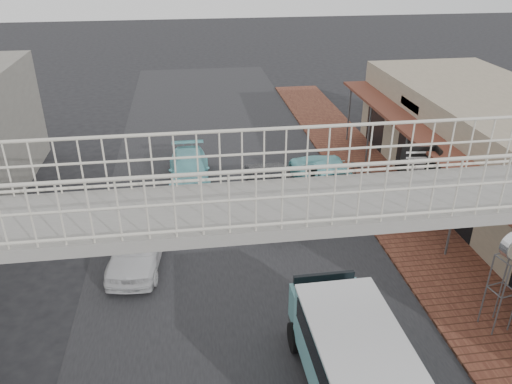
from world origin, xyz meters
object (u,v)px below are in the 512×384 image
object	(u,v)px
angkot_van	(351,351)
motorcycle_far	(359,174)
angkot_curb	(326,176)
angkot_far	(189,170)
motorcycle_near	(406,186)
white_hatchback	(138,245)
dark_sedan	(272,192)
arrow_sign	(439,159)

from	to	relation	value
angkot_van	motorcycle_far	xyz separation A→B (m)	(3.83, 10.60, -0.74)
angkot_curb	angkot_far	world-z (taller)	angkot_curb
motorcycle_near	angkot_far	bearing A→B (deg)	79.48
white_hatchback	dark_sedan	distance (m)	5.84
dark_sedan	motorcycle_near	distance (m)	5.60
angkot_curb	motorcycle_near	world-z (taller)	angkot_curb
angkot_curb	motorcycle_near	bearing A→B (deg)	156.05
dark_sedan	angkot_van	world-z (taller)	angkot_van
motorcycle_near	arrow_sign	world-z (taller)	arrow_sign
angkot_van	motorcycle_near	distance (m)	10.85
arrow_sign	dark_sedan	bearing A→B (deg)	166.69
dark_sedan	angkot_curb	bearing A→B (deg)	24.71
angkot_far	white_hatchback	bearing A→B (deg)	-106.93
white_hatchback	motorcycle_near	world-z (taller)	white_hatchback
white_hatchback	arrow_sign	world-z (taller)	arrow_sign
dark_sedan	motorcycle_near	world-z (taller)	dark_sedan
angkot_curb	motorcycle_near	size ratio (longest dim) A/B	2.84
angkot_curb	motorcycle_near	distance (m)	3.27
white_hatchback	angkot_van	world-z (taller)	angkot_van
white_hatchback	arrow_sign	size ratio (longest dim) A/B	1.26
white_hatchback	angkot_curb	size ratio (longest dim) A/B	0.79
angkot_curb	angkot_far	xyz separation A→B (m)	(-5.71, 1.63, -0.07)
motorcycle_far	arrow_sign	size ratio (longest dim) A/B	0.56
angkot_van	arrow_sign	bearing A→B (deg)	52.39
angkot_curb	arrow_sign	size ratio (longest dim) A/B	1.59
angkot_van	arrow_sign	world-z (taller)	arrow_sign
angkot_curb	motorcycle_far	distance (m)	1.48
white_hatchback	dark_sedan	world-z (taller)	dark_sedan
white_hatchback	dark_sedan	size ratio (longest dim) A/B	0.89
angkot_far	motorcycle_near	bearing A→B (deg)	-17.35
angkot_far	motorcycle_near	world-z (taller)	angkot_far
angkot_curb	motorcycle_near	xyz separation A→B (m)	(3.07, -1.14, -0.13)
motorcycle_near	motorcycle_far	distance (m)	2.01
motorcycle_near	motorcycle_far	xyz separation A→B (m)	(-1.59, 1.23, 0.07)
dark_sedan	angkot_far	size ratio (longest dim) A/B	1.03
dark_sedan	angkot_curb	size ratio (longest dim) A/B	0.89
white_hatchback	arrow_sign	distance (m)	10.87
dark_sedan	arrow_sign	world-z (taller)	arrow_sign
angkot_curb	motorcycle_far	bearing A→B (deg)	-179.98
dark_sedan	motorcycle_near	xyz separation A→B (m)	(5.60, 0.11, -0.17)
dark_sedan	angkot_far	xyz separation A→B (m)	(-3.18, 2.88, -0.11)
motorcycle_near	motorcycle_far	world-z (taller)	motorcycle_far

